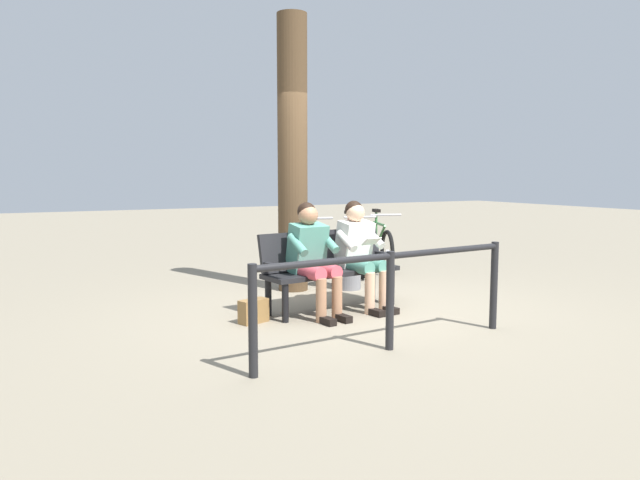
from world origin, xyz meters
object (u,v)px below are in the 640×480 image
(tree_trunk, at_px, (293,155))
(bicycle_green, at_px, (379,246))
(person_reading, at_px, (360,249))
(person_companion, at_px, (313,254))
(litter_bin, at_px, (348,260))
(bicycle_black, at_px, (309,251))
(bench, at_px, (328,264))
(handbag, at_px, (254,311))
(bicycle_blue, at_px, (352,249))

(tree_trunk, height_order, bicycle_green, tree_trunk)
(person_reading, bearing_deg, person_companion, -0.05)
(litter_bin, bearing_deg, bicycle_black, -90.20)
(bench, distance_m, tree_trunk, 1.70)
(person_companion, height_order, bicycle_green, person_companion)
(person_companion, height_order, tree_trunk, tree_trunk)
(bicycle_black, bearing_deg, tree_trunk, -24.38)
(tree_trunk, distance_m, bicycle_black, 1.76)
(handbag, bearing_deg, bench, -167.55)
(person_reading, xyz_separation_m, tree_trunk, (0.23, -1.29, 1.07))
(litter_bin, xyz_separation_m, bicycle_blue, (-0.69, -1.07, -0.03))
(bench, bearing_deg, tree_trunk, -103.22)
(bench, relative_size, handbag, 5.50)
(tree_trunk, bearing_deg, person_companion, 73.45)
(person_companion, distance_m, bicycle_blue, 2.80)
(handbag, bearing_deg, tree_trunk, -128.04)
(bench, distance_m, handbag, 1.07)
(handbag, bearing_deg, bicycle_green, -142.06)
(handbag, xyz_separation_m, litter_bin, (-1.74, -1.10, 0.27))
(bench, xyz_separation_m, bicycle_black, (-0.78, -2.04, -0.15))
(bicycle_green, xyz_separation_m, bicycle_blue, (0.61, 0.20, 0.00))
(bicycle_green, bearing_deg, litter_bin, -26.91)
(bench, xyz_separation_m, person_companion, (0.30, 0.21, 0.16))
(handbag, distance_m, tree_trunk, 2.39)
(bench, xyz_separation_m, person_reading, (-0.34, 0.12, 0.16))
(tree_trunk, bearing_deg, person_reading, 99.91)
(bicycle_blue, height_order, bicycle_black, same)
(person_companion, bearing_deg, bench, -153.09)
(litter_bin, relative_size, bicycle_blue, 0.47)
(bicycle_green, relative_size, bicycle_blue, 0.98)
(litter_bin, xyz_separation_m, bicycle_green, (-1.30, -1.27, -0.03))
(litter_bin, bearing_deg, tree_trunk, -23.06)
(handbag, distance_m, bicycle_green, 3.87)
(tree_trunk, bearing_deg, litter_bin, 156.94)
(litter_bin, bearing_deg, bicycle_blue, -122.72)
(person_reading, relative_size, bicycle_black, 0.73)
(person_reading, bearing_deg, litter_bin, -121.20)
(person_companion, bearing_deg, bicycle_blue, -136.88)
(bicycle_green, bearing_deg, person_reading, -18.57)
(bench, distance_m, bicycle_blue, 2.45)
(handbag, relative_size, tree_trunk, 0.09)
(person_companion, relative_size, bicycle_black, 0.73)
(bicycle_blue, relative_size, bicycle_black, 1.00)
(person_reading, height_order, bicycle_black, person_reading)
(bicycle_blue, bearing_deg, handbag, -33.92)
(person_reading, bearing_deg, bicycle_blue, -126.19)
(handbag, xyz_separation_m, bicycle_blue, (-2.43, -2.17, 0.24))
(handbag, bearing_deg, person_reading, -175.87)
(person_reading, distance_m, handbag, 1.42)
(bench, xyz_separation_m, litter_bin, (-0.77, -0.89, -0.12))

